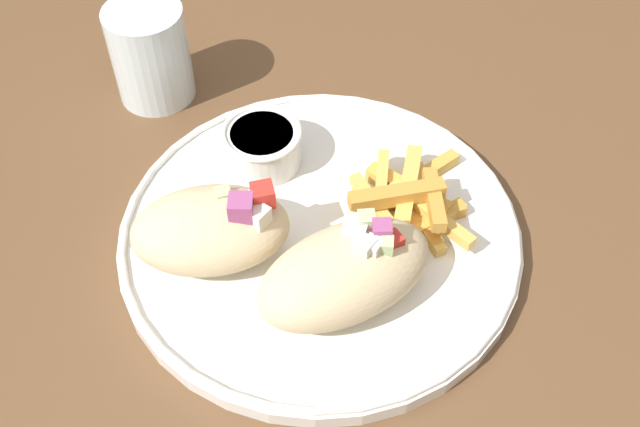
# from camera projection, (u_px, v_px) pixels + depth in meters

# --- Properties ---
(table) EXTENTS (1.13, 1.13, 0.76)m
(table) POSITION_uv_depth(u_px,v_px,m) (244.00, 302.00, 0.66)
(table) COLOR brown
(table) RESTS_ON ground_plane
(plate) EXTENTS (0.32, 0.32, 0.02)m
(plate) POSITION_uv_depth(u_px,v_px,m) (320.00, 233.00, 0.59)
(plate) COLOR white
(plate) RESTS_ON table
(pita_sandwich_near) EXTENTS (0.15, 0.13, 0.06)m
(pita_sandwich_near) POSITION_uv_depth(u_px,v_px,m) (349.00, 268.00, 0.53)
(pita_sandwich_near) COLOR beige
(pita_sandwich_near) RESTS_ON plate
(pita_sandwich_far) EXTENTS (0.14, 0.14, 0.06)m
(pita_sandwich_far) POSITION_uv_depth(u_px,v_px,m) (216.00, 231.00, 0.55)
(pita_sandwich_far) COLOR beige
(pita_sandwich_far) RESTS_ON plate
(fries_pile) EXTENTS (0.13, 0.11, 0.03)m
(fries_pile) POSITION_uv_depth(u_px,v_px,m) (409.00, 201.00, 0.59)
(fries_pile) COLOR gold
(fries_pile) RESTS_ON plate
(sauce_ramekin) EXTENTS (0.07, 0.07, 0.04)m
(sauce_ramekin) POSITION_uv_depth(u_px,v_px,m) (263.00, 144.00, 0.62)
(sauce_ramekin) COLOR white
(sauce_ramekin) RESTS_ON plate
(water_glass) EXTENTS (0.07, 0.07, 0.09)m
(water_glass) POSITION_uv_depth(u_px,v_px,m) (151.00, 58.00, 0.68)
(water_glass) COLOR silver
(water_glass) RESTS_ON table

